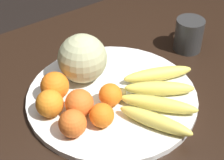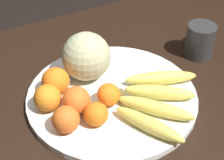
% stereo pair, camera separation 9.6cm
% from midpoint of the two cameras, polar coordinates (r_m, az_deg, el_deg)
% --- Properties ---
extents(kitchen_table, '(1.50, 0.93, 0.77)m').
position_cam_midpoint_polar(kitchen_table, '(1.08, -4.21, -6.91)').
color(kitchen_table, black).
rests_on(kitchen_table, ground_plane).
extents(fruit_bowl, '(0.45, 0.45, 0.02)m').
position_cam_midpoint_polar(fruit_bowl, '(1.00, -2.76, -2.67)').
color(fruit_bowl, white).
rests_on(fruit_bowl, kitchen_table).
extents(melon, '(0.13, 0.13, 0.13)m').
position_cam_midpoint_polar(melon, '(1.01, -7.31, 3.16)').
color(melon, '#B2B789').
rests_on(melon, fruit_bowl).
extents(banana_bunch, '(0.28, 0.28, 0.04)m').
position_cam_midpoint_polar(banana_bunch, '(0.96, 4.09, -2.48)').
color(banana_bunch, brown).
rests_on(banana_bunch, fruit_bowl).
extents(orange_front_left, '(0.06, 0.06, 0.06)m').
position_cam_midpoint_polar(orange_front_left, '(0.90, -4.65, -5.52)').
color(orange_front_left, orange).
rests_on(orange_front_left, fruit_bowl).
extents(orange_front_right, '(0.06, 0.06, 0.06)m').
position_cam_midpoint_polar(orange_front_right, '(0.95, -3.24, -2.44)').
color(orange_front_right, orange).
rests_on(orange_front_right, fruit_bowl).
extents(orange_mid_center, '(0.07, 0.07, 0.07)m').
position_cam_midpoint_polar(orange_mid_center, '(0.88, -9.17, -6.69)').
color(orange_mid_center, orange).
rests_on(orange_mid_center, fruit_bowl).
extents(orange_back_left, '(0.07, 0.07, 0.07)m').
position_cam_midpoint_polar(orange_back_left, '(0.98, -11.51, -1.01)').
color(orange_back_left, orange).
rests_on(orange_back_left, fruit_bowl).
extents(orange_back_right, '(0.07, 0.07, 0.07)m').
position_cam_midpoint_polar(orange_back_right, '(0.94, -12.41, -3.65)').
color(orange_back_right, orange).
rests_on(orange_back_right, fruit_bowl).
extents(orange_top_small, '(0.07, 0.07, 0.07)m').
position_cam_midpoint_polar(orange_top_small, '(0.92, -7.98, -3.66)').
color(orange_top_small, orange).
rests_on(orange_top_small, fruit_bowl).
extents(ceramic_mug, '(0.11, 0.10, 0.10)m').
position_cam_midpoint_polar(ceramic_mug, '(1.18, 9.37, 6.83)').
color(ceramic_mug, '#2D2D2D').
rests_on(ceramic_mug, kitchen_table).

